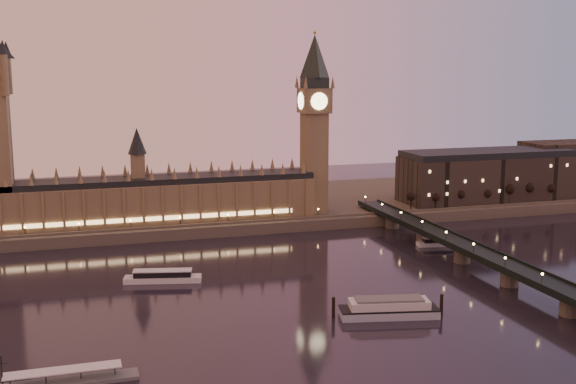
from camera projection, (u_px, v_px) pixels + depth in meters
name	position (u px, v px, depth m)	size (l,w,h in m)	color
ground	(285.00, 292.00, 292.10)	(700.00, 700.00, 0.00)	black
far_embankment	(255.00, 206.00, 455.62)	(560.00, 130.00, 6.00)	#423D35
palace_of_westminster	(150.00, 194.00, 390.70)	(180.00, 26.62, 52.00)	brown
big_ben	(314.00, 113.00, 410.55)	(17.68, 17.68, 104.00)	brown
westminster_bridge	(484.00, 261.00, 317.59)	(13.20, 260.00, 15.30)	black
city_block	(514.00, 172.00, 467.82)	(155.00, 45.00, 34.00)	black
bare_tree_0	(414.00, 197.00, 424.72)	(5.26, 5.26, 10.70)	black
bare_tree_1	(438.00, 196.00, 429.38)	(5.26, 5.26, 10.70)	black
bare_tree_2	(462.00, 195.00, 434.04)	(5.26, 5.26, 10.70)	black
bare_tree_3	(486.00, 193.00, 438.71)	(5.26, 5.26, 10.70)	black
bare_tree_4	(509.00, 192.00, 443.37)	(5.26, 5.26, 10.70)	black
bare_tree_5	(531.00, 191.00, 448.03)	(5.26, 5.26, 10.70)	black
bare_tree_6	(553.00, 189.00, 452.69)	(5.26, 5.26, 10.70)	black
cruise_boat_a	(163.00, 276.00, 306.02)	(33.16, 14.15, 5.19)	silver
cruise_boat_b	(440.00, 242.00, 367.56)	(24.52, 9.68, 4.41)	silver
moored_barge	(389.00, 308.00, 263.20)	(40.63, 17.24, 7.61)	#9AA8C5
pontoon_pier	(66.00, 380.00, 207.75)	(40.40, 6.73, 10.77)	#595B5E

